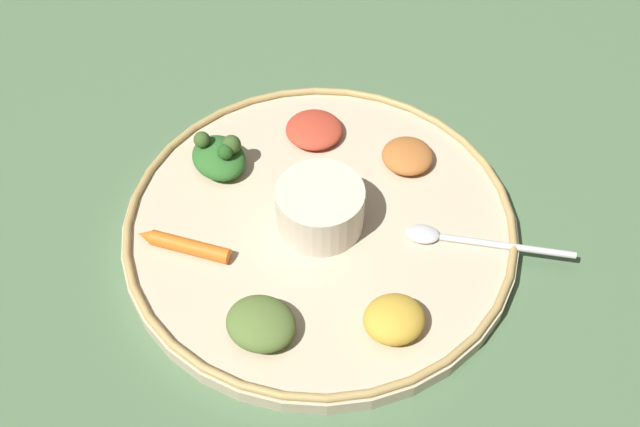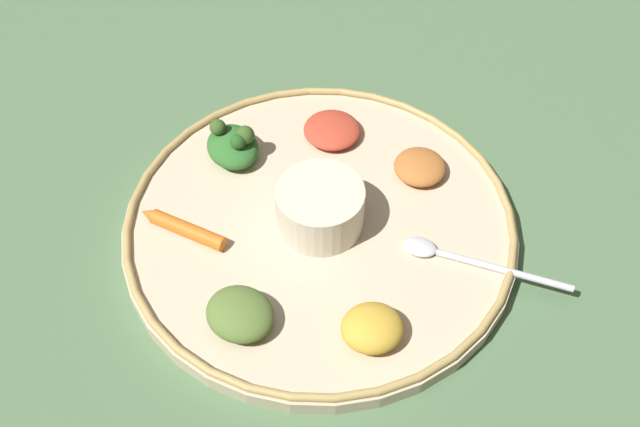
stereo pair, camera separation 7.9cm
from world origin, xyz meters
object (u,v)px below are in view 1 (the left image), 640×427
(center_bowl, at_px, (320,206))
(greens_pile, at_px, (219,156))
(spoon, at_px, (462,240))
(carrot_near_spoon, at_px, (184,245))

(center_bowl, xyz_separation_m, greens_pile, (-0.13, -0.04, -0.01))
(spoon, xyz_separation_m, greens_pile, (-0.23, -0.14, 0.01))
(greens_pile, bearing_deg, carrot_near_spoon, -48.73)
(spoon, xyz_separation_m, carrot_near_spoon, (-0.15, -0.23, 0.00))
(center_bowl, height_order, spoon, center_bowl)
(spoon, height_order, carrot_near_spoon, carrot_near_spoon)
(center_bowl, distance_m, greens_pile, 0.13)
(spoon, height_order, greens_pile, greens_pile)
(center_bowl, bearing_deg, carrot_near_spoon, -111.02)
(spoon, bearing_deg, greens_pile, -147.72)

